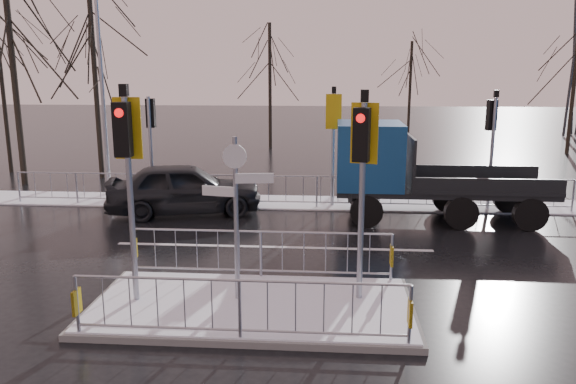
# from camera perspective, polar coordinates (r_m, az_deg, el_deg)

# --- Properties ---
(ground) EXTENTS (120.00, 120.00, 0.00)m
(ground) POSITION_cam_1_polar(r_m,az_deg,el_deg) (10.73, -3.67, -11.87)
(ground) COLOR black
(ground) RESTS_ON ground
(snow_verge) EXTENTS (30.00, 2.00, 0.04)m
(snow_verge) POSITION_cam_1_polar(r_m,az_deg,el_deg) (18.85, -0.07, -1.07)
(snow_verge) COLOR white
(snow_verge) RESTS_ON ground
(lane_markings) EXTENTS (8.00, 11.38, 0.01)m
(lane_markings) POSITION_cam_1_polar(r_m,az_deg,el_deg) (10.43, -3.93, -12.59)
(lane_markings) COLOR silver
(lane_markings) RESTS_ON ground
(traffic_island) EXTENTS (6.00, 3.04, 4.15)m
(traffic_island) POSITION_cam_1_polar(r_m,az_deg,el_deg) (10.58, -3.76, -9.91)
(traffic_island) COLOR slate
(traffic_island) RESTS_ON ground
(far_kerb_fixtures) EXTENTS (18.00, 0.65, 3.83)m
(far_kerb_fixtures) POSITION_cam_1_polar(r_m,az_deg,el_deg) (18.13, 0.73, 1.62)
(far_kerb_fixtures) COLOR #92969F
(far_kerb_fixtures) RESTS_ON ground
(car_far_lane) EXTENTS (5.04, 3.03, 1.61)m
(car_far_lane) POSITION_cam_1_polar(r_m,az_deg,el_deg) (17.62, -10.48, 0.38)
(car_far_lane) COLOR black
(car_far_lane) RESTS_ON ground
(flatbed_truck) EXTENTS (6.21, 2.29, 2.88)m
(flatbed_truck) POSITION_cam_1_polar(r_m,az_deg,el_deg) (16.89, 11.21, 2.34)
(flatbed_truck) COLOR black
(flatbed_truck) RESTS_ON ground
(tree_near_a) EXTENTS (4.75, 4.75, 8.97)m
(tree_near_a) POSITION_cam_1_polar(r_m,az_deg,el_deg) (23.93, -26.53, 15.22)
(tree_near_a) COLOR black
(tree_near_a) RESTS_ON ground
(tree_near_b) EXTENTS (4.00, 4.00, 7.55)m
(tree_near_b) POSITION_cam_1_polar(r_m,az_deg,el_deg) (24.11, -19.19, 13.47)
(tree_near_b) COLOR black
(tree_near_b) RESTS_ON ground
(tree_near_c) EXTENTS (3.50, 3.50, 6.61)m
(tree_near_c) POSITION_cam_1_polar(r_m,az_deg,el_deg) (27.04, -27.19, 11.25)
(tree_near_c) COLOR black
(tree_near_c) RESTS_ON ground
(tree_far_a) EXTENTS (3.75, 3.75, 7.08)m
(tree_far_a) POSITION_cam_1_polar(r_m,az_deg,el_deg) (31.87, -1.86, 13.12)
(tree_far_a) COLOR black
(tree_far_a) RESTS_ON ground
(tree_far_b) EXTENTS (3.25, 3.25, 6.14)m
(tree_far_b) POSITION_cam_1_polar(r_m,az_deg,el_deg) (34.00, 12.35, 11.71)
(tree_far_b) COLOR black
(tree_far_b) RESTS_ON ground
(street_lamp_left) EXTENTS (1.25, 0.18, 8.20)m
(street_lamp_left) POSITION_cam_1_polar(r_m,az_deg,el_deg) (20.72, -18.31, 12.01)
(street_lamp_left) COLOR #92969F
(street_lamp_left) RESTS_ON ground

